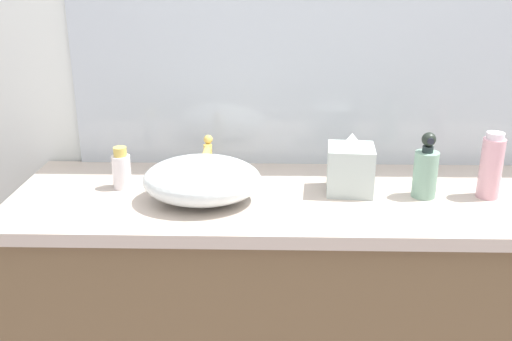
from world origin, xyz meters
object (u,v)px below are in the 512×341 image
(perfume_bottle, at_px, (121,170))
(tissue_box, at_px, (350,167))
(sink_basin, at_px, (202,180))
(lotion_bottle, at_px, (491,166))
(soap_dispenser, at_px, (426,171))

(perfume_bottle, height_order, tissue_box, tissue_box)
(sink_basin, height_order, lotion_bottle, lotion_bottle)
(soap_dispenser, xyz_separation_m, tissue_box, (-0.21, 0.03, -0.00))
(soap_dispenser, xyz_separation_m, perfume_bottle, (-0.88, 0.05, -0.02))
(sink_basin, relative_size, soap_dispenser, 1.73)
(lotion_bottle, relative_size, tissue_box, 1.08)
(soap_dispenser, distance_m, perfume_bottle, 0.88)
(soap_dispenser, relative_size, perfume_bottle, 1.52)
(sink_basin, xyz_separation_m, perfume_bottle, (-0.25, 0.09, -0.01))
(soap_dispenser, distance_m, tissue_box, 0.21)
(sink_basin, xyz_separation_m, soap_dispenser, (0.63, 0.05, 0.02))
(tissue_box, bearing_deg, sink_basin, -169.44)
(perfume_bottle, distance_m, tissue_box, 0.67)
(perfume_bottle, bearing_deg, soap_dispenser, -3.15)
(sink_basin, distance_m, soap_dispenser, 0.63)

